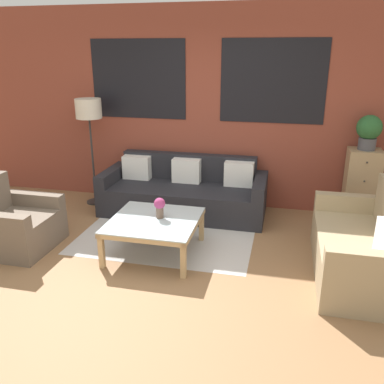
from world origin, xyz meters
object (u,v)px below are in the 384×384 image
couch_dark (184,193)px  flower_vase (160,206)px  armchair_corner (15,225)px  potted_plant (369,131)px  floor_lamp (89,114)px  drawer_cabinet (361,186)px  coffee_table (154,224)px  settee_vintage (363,248)px

couch_dark → flower_vase: bearing=-88.5°
armchair_corner → potted_plant: size_ratio=1.88×
couch_dark → potted_plant: (2.37, 0.23, 0.95)m
couch_dark → flower_vase: (0.03, -1.24, 0.27)m
couch_dark → floor_lamp: floor_lamp is taller
drawer_cabinet → potted_plant: bearing=90.0°
floor_lamp → flower_vase: size_ratio=6.62×
coffee_table → drawer_cabinet: (2.38, 1.52, 0.13)m
armchair_corner → flower_vase: bearing=9.5°
coffee_table → potted_plant: potted_plant is taller
coffee_table → drawer_cabinet: size_ratio=0.98×
settee_vintage → coffee_table: size_ratio=1.65×
couch_dark → coffee_table: bearing=-90.6°
armchair_corner → drawer_cabinet: drawer_cabinet is taller
settee_vintage → armchair_corner: 3.84m
coffee_table → drawer_cabinet: bearing=32.6°
armchair_corner → drawer_cabinet: size_ratio=0.85×
armchair_corner → coffee_table: 1.65m
couch_dark → floor_lamp: size_ratio=1.47×
floor_lamp → drawer_cabinet: (3.77, 0.16, -0.85)m
armchair_corner → couch_dark: bearing=42.7°
drawer_cabinet → potted_plant: size_ratio=2.21×
potted_plant → flower_vase: (-2.33, -1.46, -0.68)m
armchair_corner → potted_plant: potted_plant is taller
coffee_table → potted_plant: (2.38, 1.52, 0.87)m
coffee_table → floor_lamp: (-1.39, 1.36, 0.98)m
settee_vintage → drawer_cabinet: (0.18, 1.52, 0.18)m
coffee_table → armchair_corner: bearing=-172.3°
flower_vase → coffee_table: bearing=-127.9°
settee_vintage → flower_vase: (-2.16, 0.05, 0.25)m
settee_vintage → potted_plant: bearing=83.4°
potted_plant → flower_vase: potted_plant is taller
coffee_table → settee_vintage: bearing=0.1°
armchair_corner → drawer_cabinet: 4.38m
couch_dark → coffee_table: (-0.01, -1.30, 0.08)m
armchair_corner → floor_lamp: size_ratio=0.54×
settee_vintage → floor_lamp: 3.98m
armchair_corner → coffee_table: size_ratio=0.87×
armchair_corner → drawer_cabinet: bearing=23.5°
settee_vintage → flower_vase: size_ratio=6.80×
couch_dark → drawer_cabinet: (2.37, 0.23, 0.21)m
couch_dark → potted_plant: bearing=5.5°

